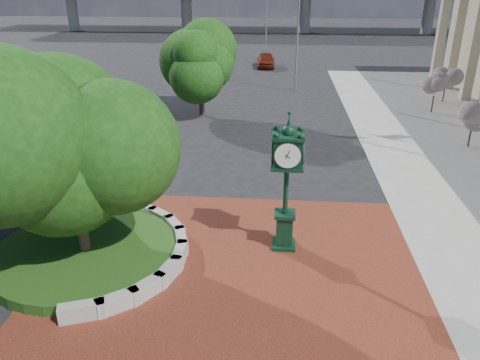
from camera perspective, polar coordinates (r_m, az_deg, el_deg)
The scene contains 13 objects.
ground at distance 15.66m, azimuth -0.75°, elevation -10.36°, with size 200.00×200.00×0.00m, color black.
plaza at distance 14.83m, azimuth -1.14°, elevation -12.44°, with size 12.00×12.00×0.04m, color #612817.
planter_wall at distance 15.97m, azimuth -10.59°, elevation -8.91°, with size 2.96×6.77×0.54m.
grass_bed at distance 16.73m, azimuth -18.25°, elevation -8.45°, with size 6.10×6.10×0.40m, color #194012.
tree_planter at distance 15.24m, azimuth -19.91°, elevation 2.90°, with size 5.20×5.20×6.33m.
tree_street at distance 31.86m, azimuth -4.87°, elevation 13.56°, with size 4.40×4.40×5.45m.
post_clock at distance 15.47m, azimuth 5.70°, elevation 0.28°, with size 1.02×1.02×4.82m.
parked_car at distance 50.34m, azimuth 3.16°, elevation 14.40°, with size 1.73×4.31×1.47m, color #5D190D.
street_lamp_near at distance 38.88m, azimuth 7.36°, elevation 17.73°, with size 1.83×0.68×8.34m.
street_lamp_far at distance 53.16m, azimuth 3.47°, elevation 19.86°, with size 2.00×0.72×9.07m.
shrub_near at distance 28.61m, azimuth 26.56°, elevation 6.62°, with size 1.20×1.20×2.20m.
shrub_mid at distance 35.22m, azimuth 22.65°, elevation 10.09°, with size 1.20×1.20×2.20m.
shrub_far at distance 38.68m, azimuth 23.83°, elevation 10.98°, with size 1.20×1.20×2.20m.
Camera 1 is at (1.32, -12.92, 8.74)m, focal length 35.00 mm.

